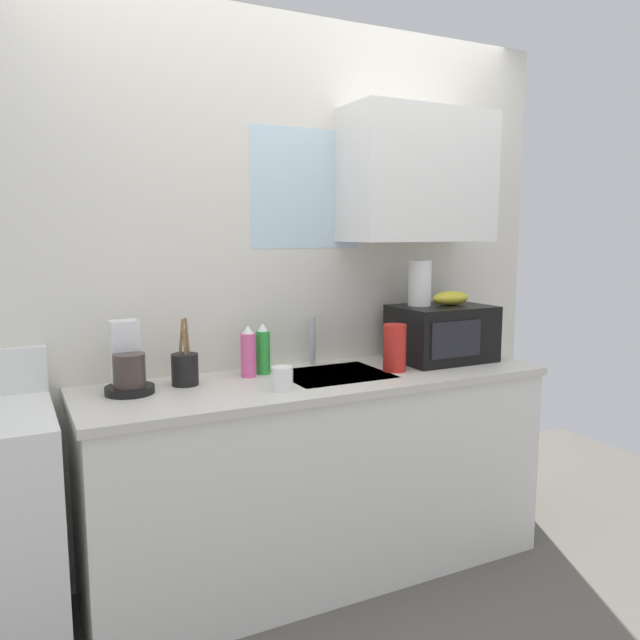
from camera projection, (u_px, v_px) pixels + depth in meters
kitchen_wall_assembly at (309, 270)px, 2.99m from camera, size 2.83×0.42×2.50m
counter_unit at (320, 473)px, 2.79m from camera, size 2.06×0.63×0.90m
sink_faucet at (313, 340)px, 2.96m from camera, size 0.03×0.03×0.23m
microwave at (442, 333)px, 3.06m from camera, size 0.46×0.35×0.27m
banana_bunch at (451, 298)px, 3.06m from camera, size 0.20×0.11×0.07m
paper_towel_roll at (420, 283)px, 3.03m from camera, size 0.11×0.11×0.22m
coffee_maker at (127, 366)px, 2.45m from camera, size 0.19×0.21×0.28m
dish_soap_bottle_green at (263, 350)px, 2.77m from camera, size 0.06×0.06×0.23m
dish_soap_bottle_pink at (248, 353)px, 2.71m from camera, size 0.07×0.07×0.23m
cereal_canister at (395, 348)px, 2.83m from camera, size 0.10×0.10×0.21m
mug_white at (283, 378)px, 2.49m from camera, size 0.08×0.08×0.09m
utensil_crock at (185, 368)px, 2.57m from camera, size 0.11×0.11×0.28m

